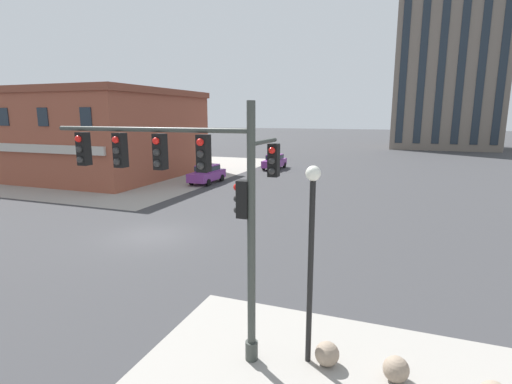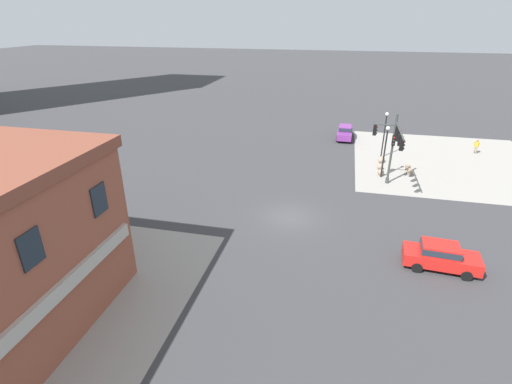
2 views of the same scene
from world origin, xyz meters
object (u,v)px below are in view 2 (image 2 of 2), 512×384
(bollard_sphere_curb_b, at_px, (380,167))
(car_main_southbound_far, at_px, (77,213))
(bollard_sphere_curb_c, at_px, (381,160))
(car_main_northbound_near, at_px, (345,132))
(street_lamp_corner_near, at_px, (385,146))
(traffic_signal_main, at_px, (393,143))
(car_main_southbound_near, at_px, (441,255))
(street_lamp_mid_sidewalk, at_px, (385,129))
(bench_near_signal, at_px, (409,169))
(bollard_sphere_curb_d, at_px, (382,159))
(bollard_sphere_curb_a, at_px, (381,172))
(pedestrian_at_curb, at_px, (476,146))

(bollard_sphere_curb_b, relative_size, car_main_southbound_far, 0.14)
(bollard_sphere_curb_c, height_order, car_main_northbound_near, car_main_northbound_near)
(street_lamp_corner_near, height_order, car_main_northbound_near, street_lamp_corner_near)
(traffic_signal_main, relative_size, car_main_southbound_near, 1.43)
(car_main_northbound_near, bearing_deg, street_lamp_mid_sidewalk, -146.31)
(traffic_signal_main, distance_m, street_lamp_mid_sidewalk, 8.80)
(bollard_sphere_curb_b, relative_size, bench_near_signal, 0.34)
(bollard_sphere_curb_d, height_order, street_lamp_corner_near, street_lamp_corner_near)
(street_lamp_mid_sidewalk, xyz_separation_m, car_main_southbound_far, (-20.54, 23.01, -2.24))
(bollard_sphere_curb_b, xyz_separation_m, car_main_southbound_near, (-16.51, -2.45, 0.61))
(bollard_sphere_curb_a, relative_size, car_main_northbound_near, 0.14)
(traffic_signal_main, bearing_deg, bollard_sphere_curb_a, 5.04)
(bollard_sphere_curb_b, xyz_separation_m, car_main_northbound_near, (9.95, 3.72, 0.61))
(street_lamp_mid_sidewalk, height_order, car_main_southbound_far, street_lamp_mid_sidewalk)
(bollard_sphere_curb_a, relative_size, street_lamp_corner_near, 0.12)
(traffic_signal_main, height_order, car_main_southbound_near, traffic_signal_main)
(pedestrian_at_curb, distance_m, car_main_northbound_near, 14.70)
(bollard_sphere_curb_b, height_order, car_main_southbound_near, car_main_southbound_near)
(bollard_sphere_curb_c, distance_m, pedestrian_at_curb, 11.94)
(street_lamp_corner_near, bearing_deg, car_main_northbound_near, 17.02)
(street_lamp_corner_near, bearing_deg, pedestrian_at_curb, -48.39)
(pedestrian_at_curb, xyz_separation_m, car_main_northbound_near, (2.46, 14.49, -0.02))
(bollard_sphere_curb_c, distance_m, street_lamp_corner_near, 4.98)
(bollard_sphere_curb_c, distance_m, car_main_southbound_far, 29.52)
(bench_near_signal, height_order, car_main_southbound_far, car_main_southbound_far)
(street_lamp_mid_sidewalk, bearing_deg, car_main_northbound_near, 33.69)
(bollard_sphere_curb_a, xyz_separation_m, car_main_northbound_near, (11.57, 3.69, 0.61))
(bollard_sphere_curb_d, bearing_deg, pedestrian_at_curb, -63.89)
(bench_near_signal, distance_m, car_main_southbound_near, 16.31)
(pedestrian_at_curb, bearing_deg, bench_near_signal, 133.72)
(bollard_sphere_curb_c, bearing_deg, car_main_northbound_near, 26.14)
(bollard_sphere_curb_b, bearing_deg, bollard_sphere_curb_c, -5.98)
(bollard_sphere_curb_a, height_order, car_main_northbound_near, car_main_northbound_near)
(pedestrian_at_curb, xyz_separation_m, street_lamp_mid_sidewalk, (-3.65, 10.42, 2.21))
(pedestrian_at_curb, bearing_deg, bollard_sphere_curb_b, 124.82)
(traffic_signal_main, relative_size, pedestrian_at_curb, 3.92)
(bollard_sphere_curb_c, height_order, street_lamp_mid_sidewalk, street_lamp_mid_sidewalk)
(bollard_sphere_curb_b, distance_m, pedestrian_at_curb, 13.13)
(bollard_sphere_curb_c, relative_size, street_lamp_mid_sidewalk, 0.12)
(bollard_sphere_curb_a, relative_size, pedestrian_at_curb, 0.37)
(bollard_sphere_curb_a, relative_size, car_main_southbound_near, 0.13)
(traffic_signal_main, height_order, bollard_sphere_curb_c, traffic_signal_main)
(car_main_southbound_near, bearing_deg, bench_near_signal, -0.90)
(car_main_northbound_near, bearing_deg, bench_near_signal, -147.70)
(car_main_northbound_near, distance_m, car_main_southbound_near, 27.18)
(street_lamp_corner_near, bearing_deg, bollard_sphere_curb_c, -3.29)
(traffic_signal_main, relative_size, street_lamp_corner_near, 1.29)
(bollard_sphere_curb_a, bearing_deg, bollard_sphere_curb_b, -1.14)
(bollard_sphere_curb_a, height_order, bollard_sphere_curb_b, same)
(pedestrian_at_curb, bearing_deg, street_lamp_corner_near, 131.61)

